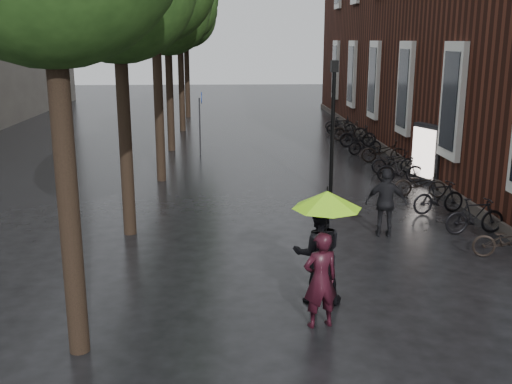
{
  "coord_description": "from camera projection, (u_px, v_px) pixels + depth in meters",
  "views": [
    {
      "loc": [
        -1.63,
        -7.8,
        4.84
      ],
      "look_at": [
        -0.96,
        5.0,
        1.57
      ],
      "focal_mm": 42.0,
      "sensor_mm": 36.0,
      "label": 1
    }
  ],
  "objects": [
    {
      "name": "ground",
      "position": [
        339.0,
        378.0,
        8.83
      ],
      "size": [
        120.0,
        120.0,
        0.0
      ],
      "primitive_type": "plane",
      "color": "black"
    },
    {
      "name": "cycle_sign",
      "position": [
        201.0,
        114.0,
        25.46
      ],
      "size": [
        0.14,
        0.49,
        2.7
      ],
      "rotation": [
        0.0,
        0.0,
        0.03
      ],
      "color": "#262628",
      "rests_on": "ground"
    },
    {
      "name": "brick_building",
      "position": [
        495.0,
        13.0,
        26.71
      ],
      "size": [
        10.2,
        33.2,
        12.0
      ],
      "color": "#38160F",
      "rests_on": "ground"
    },
    {
      "name": "lamp_post",
      "position": [
        333.0,
        116.0,
        18.2
      ],
      "size": [
        0.22,
        0.22,
        4.25
      ],
      "rotation": [
        0.0,
        0.0,
        0.05
      ],
      "color": "black",
      "rests_on": "ground"
    },
    {
      "name": "pedestrian_walking",
      "position": [
        386.0,
        203.0,
        15.01
      ],
      "size": [
        1.08,
        0.6,
        1.74
      ],
      "primitive_type": "imported",
      "rotation": [
        0.0,
        0.0,
        2.96
      ],
      "color": "black",
      "rests_on": "ground"
    },
    {
      "name": "lime_umbrella",
      "position": [
        327.0,
        200.0,
        10.29
      ],
      "size": [
        1.22,
        1.22,
        1.79
      ],
      "rotation": [
        0.0,
        0.0,
        0.38
      ],
      "color": "black",
      "rests_on": "ground"
    },
    {
      "name": "person_burgundy",
      "position": [
        320.0,
        280.0,
        10.22
      ],
      "size": [
        0.71,
        0.56,
        1.72
      ],
      "primitive_type": "imported",
      "rotation": [
        0.0,
        0.0,
        3.4
      ],
      "color": "black",
      "rests_on": "ground"
    },
    {
      "name": "ad_lightbox",
      "position": [
        428.0,
        154.0,
        20.5
      ],
      "size": [
        0.31,
        1.37,
        2.06
      ],
      "rotation": [
        0.0,
        0.0,
        0.36
      ],
      "color": "black",
      "rests_on": "ground"
    },
    {
      "name": "person_black",
      "position": [
        318.0,
        253.0,
        11.15
      ],
      "size": [
        0.95,
        0.74,
        1.95
      ],
      "primitive_type": "imported",
      "rotation": [
        0.0,
        0.0,
        3.14
      ],
      "color": "black",
      "rests_on": "ground"
    },
    {
      "name": "parked_bicycles",
      "position": [
        384.0,
        155.0,
        23.37
      ],
      "size": [
        2.08,
        20.49,
        1.04
      ],
      "color": "black",
      "rests_on": "ground"
    }
  ]
}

